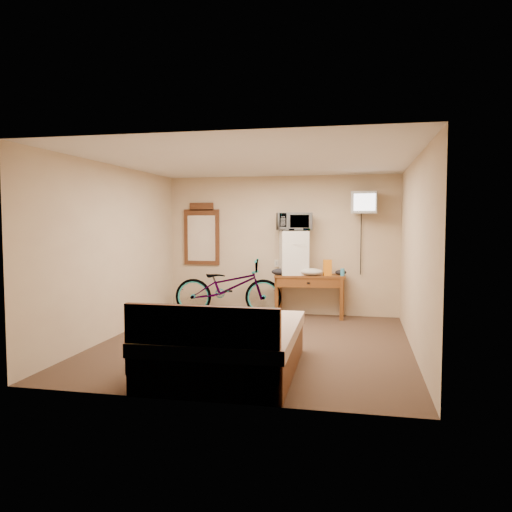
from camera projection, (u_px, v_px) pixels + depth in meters
name	position (u px, v px, depth m)	size (l,w,h in m)	color
room	(255.00, 253.00, 6.83)	(4.60, 4.64, 2.50)	#402E20
desk	(310.00, 283.00, 8.71)	(1.26, 0.57, 0.75)	brown
mini_fridge	(294.00, 253.00, 8.77)	(0.58, 0.56, 0.77)	white
microwave	(294.00, 222.00, 8.73)	(0.58, 0.39, 0.32)	white
snack_bag	(327.00, 268.00, 8.61)	(0.14, 0.08, 0.27)	orange
blue_cup	(342.00, 272.00, 8.58)	(0.07, 0.07, 0.12)	#3C9ECC
cloth_cream	(311.00, 272.00, 8.62)	(0.40, 0.31, 0.12)	beige
cloth_dark_a	(280.00, 272.00, 8.70)	(0.30, 0.22, 0.11)	black
cloth_dark_b	(341.00, 272.00, 8.70)	(0.20, 0.16, 0.09)	black
crt_television	(365.00, 203.00, 8.45)	(0.45, 0.57, 0.37)	black
wall_mirror	(202.00, 235.00, 9.34)	(0.68, 0.04, 1.16)	brown
bicycle	(228.00, 287.00, 8.97)	(0.67, 1.92, 1.01)	black
bed	(226.00, 346.00, 5.56)	(1.60, 2.09, 0.90)	brown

